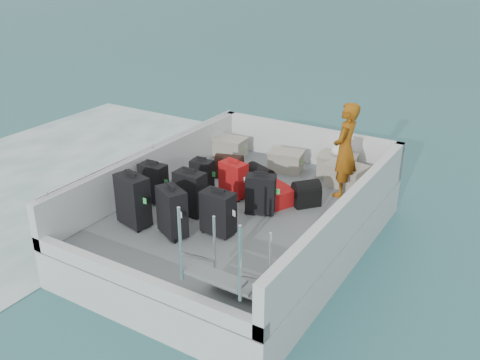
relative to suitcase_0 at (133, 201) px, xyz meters
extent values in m
plane|color=#16464D|center=(1.11, 1.22, -1.01)|extent=(160.00, 160.00, 0.00)
plane|color=white|center=(-3.69, 1.22, -1.01)|extent=(10.00, 10.00, 0.00)
cube|color=silver|center=(1.11, 1.22, -0.71)|extent=(3.60, 5.00, 0.60)
cube|color=slate|center=(1.11, 1.22, -0.40)|extent=(3.30, 4.70, 0.02)
cube|color=silver|center=(-0.62, 1.22, -0.04)|extent=(0.14, 5.00, 0.70)
cube|color=silver|center=(2.84, 1.22, -0.04)|extent=(0.14, 5.00, 0.70)
cube|color=silver|center=(1.11, 3.65, -0.04)|extent=(3.60, 0.14, 0.70)
cube|color=silver|center=(1.11, -1.21, -0.29)|extent=(3.60, 0.14, 0.20)
cylinder|color=silver|center=(-0.62, 1.22, 0.36)|extent=(0.04, 4.80, 0.04)
cube|color=black|center=(0.00, 0.00, 0.00)|extent=(0.56, 0.39, 0.79)
cube|color=black|center=(-0.25, 0.76, -0.07)|extent=(0.44, 0.25, 0.65)
cube|color=black|center=(0.15, 1.53, -0.13)|extent=(0.39, 0.26, 0.53)
cube|color=black|center=(0.68, 0.06, -0.03)|extent=(0.55, 0.46, 0.72)
cube|color=black|center=(0.50, 0.73, -0.05)|extent=(0.48, 0.29, 0.69)
cube|color=#B40D17|center=(0.74, 1.59, -0.09)|extent=(0.47, 0.33, 0.61)
cube|color=black|center=(1.21, 0.43, -0.07)|extent=(0.48, 0.30, 0.65)
cube|color=black|center=(1.41, 1.31, -0.08)|extent=(0.51, 0.39, 0.63)
cube|color=#B40D17|center=(1.38, 1.78, -0.26)|extent=(0.82, 0.70, 0.27)
cube|color=#A5A190|center=(-0.29, 3.10, -0.22)|extent=(0.61, 0.45, 0.35)
cube|color=#A5A190|center=(0.97, 3.03, -0.22)|extent=(0.65, 0.51, 0.35)
cube|color=#A5A190|center=(1.88, 3.26, -0.20)|extent=(0.69, 0.53, 0.38)
cube|color=#A5A190|center=(2.18, 2.94, -0.21)|extent=(0.69, 0.54, 0.37)
ellipsoid|color=yellow|center=(1.86, 3.42, -0.28)|extent=(0.28, 0.26, 0.22)
ellipsoid|color=white|center=(1.88, 3.26, 0.08)|extent=(0.24, 0.24, 0.18)
imported|color=#C46912|center=(2.23, 2.61, 0.39)|extent=(0.38, 0.58, 1.58)
camera|label=1|loc=(5.01, -5.17, 3.45)|focal=40.00mm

